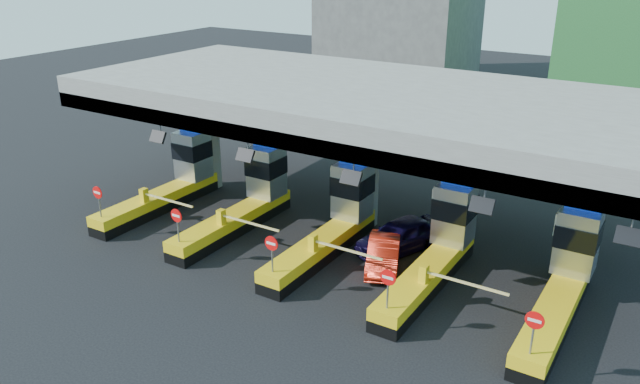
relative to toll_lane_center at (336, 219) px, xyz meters
The scene contains 9 objects.
ground 1.42m from the toll_lane_center, 90.42° to the right, with size 120.00×120.00×0.00m, color black.
toll_canopy 5.40m from the toll_lane_center, 90.02° to the left, with size 28.00×12.09×7.00m.
toll_lane_far_left 10.00m from the toll_lane_center, behind, with size 4.43×8.00×4.16m.
toll_lane_left 5.00m from the toll_lane_center, behind, with size 4.43×8.00×4.16m.
toll_lane_center is the anchor object (origin of this frame).
toll_lane_right 5.00m from the toll_lane_center, ahead, with size 4.43×8.00×4.16m.
toll_lane_far_right 10.00m from the toll_lane_center, ahead, with size 4.43×8.00×4.16m.
van 3.02m from the toll_lane_center, 24.51° to the left, with size 1.81×4.49×1.53m, color black.
red_car 2.86m from the toll_lane_center, 11.06° to the right, with size 1.31×3.76×1.24m, color red.
Camera 1 is at (13.04, -21.96, 12.99)m, focal length 35.00 mm.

